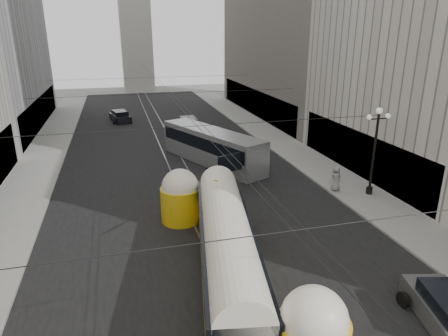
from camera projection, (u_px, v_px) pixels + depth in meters
road at (171, 153)px, 39.57m from camera, size 20.00×85.00×0.02m
sidewalk_left at (46, 152)px, 39.79m from camera, size 4.00×72.00×0.15m
sidewalk_right at (271, 136)px, 45.69m from camera, size 4.00×72.00×0.15m
rail_left at (164, 154)px, 39.38m from camera, size 0.12×85.00×0.04m
rail_right at (179, 153)px, 39.75m from camera, size 0.12×85.00×0.04m
distant_tower at (134, 13)px, 78.09m from camera, size 6.00×6.00×31.36m
lamppost_right_mid at (375, 147)px, 28.21m from camera, size 1.86×0.44×6.37m
catenary at (171, 95)px, 36.77m from camera, size 25.00×72.00×0.23m
streetcar at (227, 244)px, 19.30m from camera, size 4.94×15.73×3.49m
city_bus at (212, 145)px, 36.08m from camera, size 7.25×12.65×3.10m
sedan_white_far at (189, 125)px, 48.50m from camera, size 2.08×5.04×1.59m
sedan_dark_far at (120, 117)px, 53.45m from camera, size 2.94×4.91×1.45m
pedestrian_sidewalk_right at (336, 178)px, 29.70m from camera, size 0.94×0.59×1.90m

